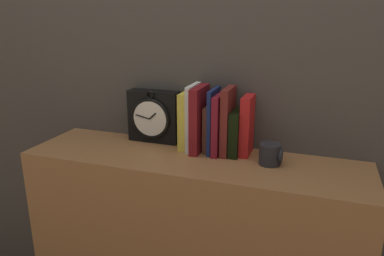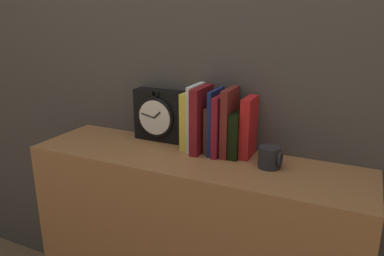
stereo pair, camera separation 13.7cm
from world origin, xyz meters
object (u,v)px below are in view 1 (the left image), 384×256
(book_slot3_brown, at_px, (209,128))
(book_slot8_red, at_px, (247,126))
(book_slot1_white, at_px, (193,117))
(book_slot6_maroon, at_px, (228,121))
(clock, at_px, (154,116))
(book_slot4_navy, at_px, (214,121))
(book_slot5_maroon, at_px, (219,124))
(book_slot7_black, at_px, (237,132))
(book_slot0_yellow, at_px, (187,120))
(book_slot2_maroon, at_px, (200,119))
(mug, at_px, (271,154))

(book_slot3_brown, height_order, book_slot8_red, book_slot8_red)
(book_slot1_white, relative_size, book_slot6_maroon, 1.01)
(book_slot8_red, bearing_deg, clock, 177.11)
(book_slot4_navy, bearing_deg, book_slot5_maroon, -12.60)
(book_slot1_white, relative_size, book_slot7_black, 1.52)
(book_slot7_black, relative_size, book_slot8_red, 0.75)
(clock, distance_m, book_slot6_maroon, 0.33)
(clock, height_order, book_slot0_yellow, book_slot0_yellow)
(book_slot4_navy, bearing_deg, book_slot2_maroon, -169.98)
(mug, bearing_deg, book_slot0_yellow, 168.22)
(book_slot0_yellow, distance_m, mug, 0.36)
(book_slot8_red, bearing_deg, book_slot6_maroon, -170.14)
(book_slot0_yellow, height_order, book_slot3_brown, book_slot0_yellow)
(book_slot8_red, height_order, mug, book_slot8_red)
(clock, distance_m, book_slot1_white, 0.19)
(book_slot6_maroon, bearing_deg, book_slot7_black, 4.08)
(book_slot2_maroon, height_order, book_slot5_maroon, book_slot2_maroon)
(book_slot4_navy, bearing_deg, book_slot1_white, 179.55)
(book_slot6_maroon, bearing_deg, book_slot5_maroon, -170.00)
(book_slot7_black, height_order, mug, book_slot7_black)
(book_slot2_maroon, distance_m, book_slot7_black, 0.15)
(clock, height_order, book_slot3_brown, clock)
(book_slot5_maroon, height_order, book_slot7_black, book_slot5_maroon)
(book_slot4_navy, xyz_separation_m, book_slot8_red, (0.13, 0.01, -0.01))
(book_slot3_brown, bearing_deg, book_slot7_black, -5.27)
(book_slot5_maroon, bearing_deg, book_slot3_brown, 158.28)
(book_slot8_red, bearing_deg, book_slot5_maroon, -170.10)
(book_slot5_maroon, height_order, book_slot8_red, book_slot5_maroon)
(book_slot7_black, bearing_deg, book_slot8_red, 15.09)
(book_slot3_brown, relative_size, book_slot5_maroon, 0.77)
(book_slot2_maroon, xyz_separation_m, book_slot6_maroon, (0.11, 0.01, 0.00))
(book_slot5_maroon, xyz_separation_m, book_slot6_maroon, (0.03, 0.01, 0.01))
(book_slot1_white, relative_size, book_slot5_maroon, 1.12)
(clock, distance_m, book_slot8_red, 0.40)
(clock, xyz_separation_m, book_slot1_white, (0.19, -0.03, 0.02))
(book_slot0_yellow, xyz_separation_m, book_slot8_red, (0.24, 0.00, 0.00))
(book_slot0_yellow, relative_size, book_slot1_white, 0.87)
(book_slot1_white, distance_m, book_slot2_maroon, 0.03)
(book_slot1_white, height_order, book_slot5_maroon, book_slot1_white)
(book_slot0_yellow, distance_m, book_slot8_red, 0.24)
(book_slot6_maroon, bearing_deg, book_slot4_navy, 179.99)
(book_slot6_maroon, distance_m, book_slot7_black, 0.06)
(book_slot2_maroon, xyz_separation_m, book_slot7_black, (0.14, 0.01, -0.04))
(book_slot7_black, distance_m, mug, 0.16)
(book_slot2_maroon, distance_m, book_slot3_brown, 0.05)
(book_slot0_yellow, relative_size, book_slot8_red, 1.00)
(book_slot3_brown, height_order, book_slot5_maroon, book_slot5_maroon)
(clock, distance_m, mug, 0.51)
(book_slot7_black, bearing_deg, book_slot5_maroon, -173.07)
(book_slot1_white, bearing_deg, book_slot8_red, 3.18)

